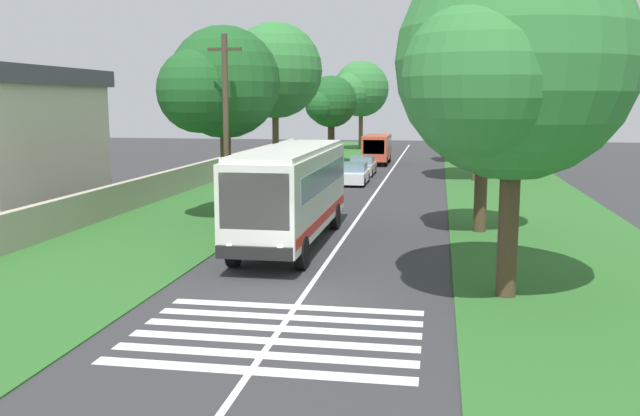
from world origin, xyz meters
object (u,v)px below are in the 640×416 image
(roadside_tree_right_2, at_px, (469,66))
(roadside_tree_right_3, at_px, (481,100))
(trailing_car_0, at_px, (354,174))
(roadside_tree_left_3, at_px, (272,74))
(roadside_tree_left_0, at_px, (221,86))
(trailing_minibus_0, at_px, (377,146))
(trailing_car_1, at_px, (362,166))
(roadside_tree_right_0, at_px, (509,67))
(roadside_tree_right_1, at_px, (476,55))
(roadside_tree_left_1, at_px, (359,90))
(coach_bus, at_px, (292,189))
(roadside_tree_left_2, at_px, (330,103))
(utility_pole, at_px, (226,132))

(roadside_tree_right_2, relative_size, roadside_tree_right_3, 1.46)
(trailing_car_0, relative_size, roadside_tree_right_3, 0.53)
(roadside_tree_left_3, bearing_deg, roadside_tree_left_0, 178.20)
(roadside_tree_left_3, bearing_deg, trailing_minibus_0, -11.55)
(trailing_car_1, height_order, roadside_tree_right_3, roadside_tree_right_3)
(trailing_car_1, distance_m, roadside_tree_left_0, 21.44)
(trailing_car_1, relative_size, roadside_tree_left_3, 0.43)
(roadside_tree_right_0, height_order, roadside_tree_right_2, roadside_tree_right_2)
(roadside_tree_right_1, height_order, roadside_tree_right_3, roadside_tree_right_1)
(roadside_tree_right_1, bearing_deg, roadside_tree_left_1, 20.77)
(trailing_car_0, height_order, roadside_tree_right_2, roadside_tree_right_2)
(coach_bus, height_order, roadside_tree_left_3, roadside_tree_left_3)
(trailing_minibus_0, xyz_separation_m, roadside_tree_right_0, (-40.98, -7.11, 4.80))
(trailing_minibus_0, height_order, roadside_tree_left_1, roadside_tree_left_1)
(roadside_tree_left_2, xyz_separation_m, roadside_tree_right_0, (-40.63, -11.18, 1.09))
(roadside_tree_left_3, relative_size, roadside_tree_right_3, 1.23)
(roadside_tree_left_0, height_order, utility_pole, roadside_tree_left_0)
(trailing_minibus_0, xyz_separation_m, roadside_tree_right_3, (-31.12, -6.96, 3.94))
(coach_bus, height_order, roadside_tree_right_0, roadside_tree_right_0)
(roadside_tree_left_2, bearing_deg, roadside_tree_right_2, -79.19)
(trailing_car_0, distance_m, roadside_tree_right_1, 11.62)
(roadside_tree_left_2, relative_size, roadside_tree_left_3, 0.77)
(roadside_tree_left_2, bearing_deg, utility_pole, -178.59)
(trailing_car_1, height_order, roadside_tree_left_3, roadside_tree_left_3)
(trailing_car_0, xyz_separation_m, roadside_tree_left_1, (33.39, 3.55, 5.97))
(roadside_tree_left_1, relative_size, roadside_tree_right_2, 0.84)
(roadside_tree_left_2, bearing_deg, coach_bus, -173.55)
(trailing_minibus_0, xyz_separation_m, roadside_tree_right_2, (1.88, -7.67, 6.94))
(trailing_car_1, distance_m, roadside_tree_right_1, 11.35)
(roadside_tree_left_3, xyz_separation_m, roadside_tree_right_1, (9.35, -11.89, 1.53))
(coach_bus, xyz_separation_m, roadside_tree_right_1, (23.32, -7.76, 6.40))
(trailing_car_0, bearing_deg, trailing_car_1, 0.62)
(roadside_tree_left_2, xyz_separation_m, roadside_tree_right_3, (-30.76, -11.03, 0.23))
(trailing_car_0, bearing_deg, roadside_tree_right_3, -155.99)
(trailing_car_0, distance_m, trailing_minibus_0, 15.10)
(roadside_tree_left_1, xyz_separation_m, roadside_tree_right_2, (-16.44, -11.41, 1.84))
(trailing_car_0, height_order, trailing_car_1, same)
(roadside_tree_left_0, relative_size, roadside_tree_right_0, 0.91)
(trailing_car_0, relative_size, roadside_tree_right_2, 0.37)
(roadside_tree_left_3, bearing_deg, utility_pole, -175.23)
(roadside_tree_right_3, bearing_deg, trailing_car_0, 24.01)
(trailing_car_1, distance_m, roadside_tree_right_2, 15.81)
(coach_bus, xyz_separation_m, roadside_tree_right_2, (36.79, -7.83, 6.34))
(roadside_tree_left_0, xyz_separation_m, roadside_tree_right_2, (31.52, -12.22, 2.37))
(roadside_tree_left_3, height_order, utility_pole, roadside_tree_left_3)
(roadside_tree_right_0, bearing_deg, roadside_tree_left_2, 15.38)
(roadside_tree_right_2, bearing_deg, trailing_minibus_0, 103.79)
(roadside_tree_left_2, height_order, roadside_tree_right_3, roadside_tree_right_3)
(roadside_tree_right_2, bearing_deg, roadside_tree_left_0, 158.81)
(coach_bus, relative_size, trailing_car_0, 2.60)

